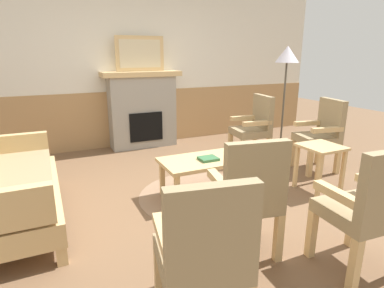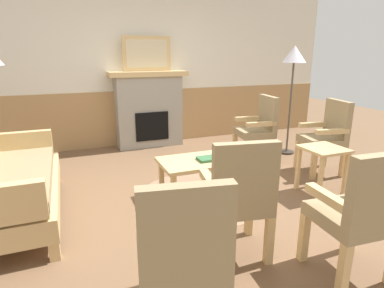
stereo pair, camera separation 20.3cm
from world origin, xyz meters
The scene contains 15 objects.
ground_plane centered at (0.00, 0.00, 0.00)m, with size 14.00×14.00×0.00m, color brown.
wall_back centered at (0.00, 2.60, 1.31)m, with size 7.20×0.14×2.70m.
fireplace centered at (0.00, 2.35, 0.65)m, with size 1.30×0.44×1.28m.
framed_picture centered at (0.00, 2.35, 1.56)m, with size 0.80×0.04×0.56m.
couch centered at (-1.87, 0.30, 0.40)m, with size 0.70×1.80×0.98m.
coffee_table centered at (0.03, 0.09, 0.39)m, with size 0.96×0.56×0.44m.
round_rug centered at (0.03, 0.09, 0.00)m, with size 1.48×1.48×0.01m, color #896B51.
book_on_table centered at (0.06, 0.05, 0.46)m, with size 0.20×0.17×0.03m, color #33663D.
armchair_near_fireplace centered at (1.87, 0.19, 0.54)m, with size 0.56×0.56×0.98m.
armchair_by_window_left centered at (1.27, 0.90, 0.54)m, with size 0.54×0.54×0.98m.
armchair_front_left centered at (0.47, -1.57, 0.54)m, with size 0.52×0.52×0.98m.
armchair_front_center centered at (-0.82, -1.56, 0.54)m, with size 0.56×0.56×0.98m.
armchair_corner_left centered at (-0.17, -1.03, 0.54)m, with size 0.56×0.56×0.98m.
side_table centered at (1.32, -0.33, 0.43)m, with size 0.44×0.44×0.55m.
floor_lamp_by_chairs centered at (1.95, 1.09, 1.45)m, with size 0.36×0.36×1.68m.
Camera 2 is at (-1.32, -2.97, 1.57)m, focal length 29.91 mm.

